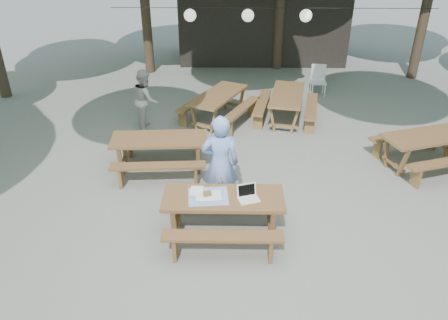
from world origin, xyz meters
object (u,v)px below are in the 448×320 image
main_picnic_table (223,215)px  second_person (146,99)px  plastic_chair (318,86)px  woman (220,164)px  picnic_table_nw (161,153)px

main_picnic_table → second_person: bearing=115.1°
plastic_chair → woman: bearing=-113.3°
main_picnic_table → plastic_chair: (2.77, 6.80, -0.13)m
second_person → woman: bearing=-164.3°
picnic_table_nw → plastic_chair: (4.14, 4.64, -0.13)m
plastic_chair → second_person: bearing=-150.5°
main_picnic_table → woman: 0.95m
main_picnic_table → second_person: second_person is taller
main_picnic_table → woman: size_ratio=1.08×
plastic_chair → picnic_table_nw: bearing=-129.8°
woman → plastic_chair: 6.69m
picnic_table_nw → plastic_chair: bearing=44.6°
main_picnic_table → plastic_chair: bearing=67.8°
main_picnic_table → picnic_table_nw: (-1.37, 2.17, 0.00)m
picnic_table_nw → woman: woman is taller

